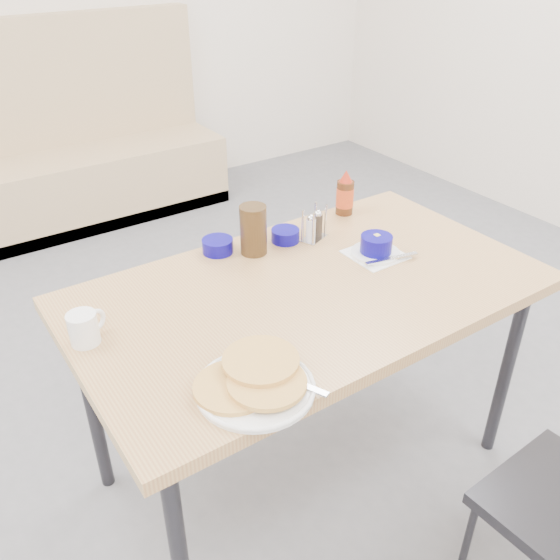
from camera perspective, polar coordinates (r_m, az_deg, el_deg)
ground at (r=2.14m, az=6.57°, el=-21.24°), size 6.00×6.00×0.00m
booth_bench at (r=4.06m, az=-19.53°, el=10.29°), size 1.90×0.56×1.22m
dining_table at (r=1.80m, az=2.81°, el=-2.29°), size 1.40×0.80×0.76m
pancake_plate at (r=1.39m, az=-2.46°, el=-9.76°), size 0.28×0.28×0.05m
coffee_mug at (r=1.59m, az=-18.30°, el=-4.36°), size 0.11×0.08×0.09m
grits_setting at (r=1.94m, az=9.24°, el=3.15°), size 0.19×0.18×0.07m
creamer_bowl at (r=1.94m, az=-6.02°, el=3.29°), size 0.10×0.10×0.05m
butter_bowl at (r=2.00m, az=0.52°, el=4.32°), size 0.10×0.10×0.04m
amber_tumbler at (r=1.91m, az=-2.58°, el=4.84°), size 0.10×0.10×0.16m
condiment_caddy at (r=2.01m, az=3.31°, el=5.02°), size 0.11×0.09×0.12m
syrup_bottle at (r=2.20m, az=6.27°, el=8.13°), size 0.06×0.06×0.17m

